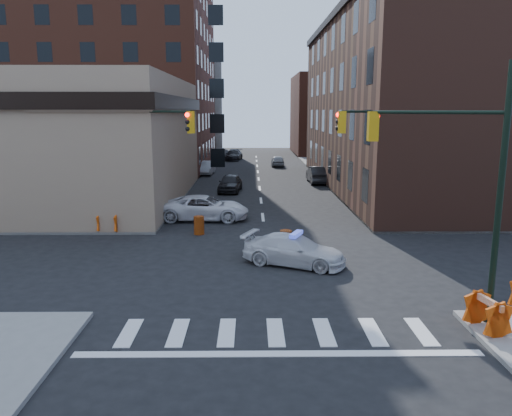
{
  "coord_description": "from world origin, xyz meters",
  "views": [
    {
      "loc": [
        -0.74,
        -21.11,
        6.72
      ],
      "look_at": [
        -0.52,
        1.88,
        2.2
      ],
      "focal_mm": 35.0,
      "sensor_mm": 36.0,
      "label": 1
    }
  ],
  "objects_px": {
    "police_car": "(294,250)",
    "pickup": "(205,208)",
    "barrel_bank": "(199,225)",
    "parked_car_enear": "(318,175)",
    "parked_car_wfar": "(206,168)",
    "pedestrian_b": "(120,213)",
    "parked_car_wnear": "(230,183)",
    "barricade_nw_a": "(148,215)",
    "barrel_road": "(286,240)",
    "pedestrian_a": "(116,204)"
  },
  "relations": [
    {
      "from": "police_car",
      "to": "pickup",
      "type": "distance_m",
      "value": 10.42
    },
    {
      "from": "police_car",
      "to": "barrel_bank",
      "type": "bearing_deg",
      "value": 63.93
    },
    {
      "from": "parked_car_enear",
      "to": "parked_car_wfar",
      "type": "bearing_deg",
      "value": -32.23
    },
    {
      "from": "parked_car_wfar",
      "to": "barrel_bank",
      "type": "height_order",
      "value": "parked_car_wfar"
    },
    {
      "from": "pedestrian_b",
      "to": "parked_car_wnear",
      "type": "bearing_deg",
      "value": 58.78
    },
    {
      "from": "pickup",
      "to": "pedestrian_b",
      "type": "relative_size",
      "value": 2.99
    },
    {
      "from": "pedestrian_b",
      "to": "barrel_bank",
      "type": "bearing_deg",
      "value": -18.2
    },
    {
      "from": "parked_car_enear",
      "to": "barricade_nw_a",
      "type": "height_order",
      "value": "parked_car_enear"
    },
    {
      "from": "police_car",
      "to": "barrel_road",
      "type": "xyz_separation_m",
      "value": [
        -0.21,
        2.28,
        -0.16
      ]
    },
    {
      "from": "pedestrian_b",
      "to": "barricade_nw_a",
      "type": "xyz_separation_m",
      "value": [
        1.21,
        1.7,
        -0.48
      ]
    },
    {
      "from": "parked_car_wfar",
      "to": "barrel_road",
      "type": "xyz_separation_m",
      "value": [
        6.44,
        -29.52,
        -0.2
      ]
    },
    {
      "from": "pedestrian_a",
      "to": "barrel_road",
      "type": "xyz_separation_m",
      "value": [
        9.87,
        -6.23,
        -0.63
      ]
    },
    {
      "from": "police_car",
      "to": "barrel_bank",
      "type": "distance_m",
      "value": 7.31
    },
    {
      "from": "parked_car_wnear",
      "to": "barrel_road",
      "type": "bearing_deg",
      "value": -73.46
    },
    {
      "from": "parked_car_wfar",
      "to": "pedestrian_b",
      "type": "height_order",
      "value": "pedestrian_b"
    },
    {
      "from": "parked_car_wnear",
      "to": "parked_car_enear",
      "type": "distance_m",
      "value": 9.44
    },
    {
      "from": "parked_car_wnear",
      "to": "pedestrian_b",
      "type": "relative_size",
      "value": 2.33
    },
    {
      "from": "parked_car_enear",
      "to": "pedestrian_a",
      "type": "relative_size",
      "value": 2.45
    },
    {
      "from": "parked_car_wnear",
      "to": "barrel_road",
      "type": "xyz_separation_m",
      "value": [
        3.44,
        -17.89,
        -0.22
      ]
    },
    {
      "from": "parked_car_wnear",
      "to": "police_car",
      "type": "bearing_deg",
      "value": -74.07
    },
    {
      "from": "police_car",
      "to": "parked_car_enear",
      "type": "xyz_separation_m",
      "value": [
        4.35,
        25.17,
        0.13
      ]
    },
    {
      "from": "barrel_road",
      "to": "parked_car_enear",
      "type": "bearing_deg",
      "value": 78.73
    },
    {
      "from": "barrel_bank",
      "to": "parked_car_wnear",
      "type": "bearing_deg",
      "value": 85.65
    },
    {
      "from": "parked_car_enear",
      "to": "police_car",
      "type": "bearing_deg",
      "value": 79.03
    },
    {
      "from": "police_car",
      "to": "parked_car_wnear",
      "type": "height_order",
      "value": "parked_car_wnear"
    },
    {
      "from": "barrel_road",
      "to": "parked_car_wfar",
      "type": "bearing_deg",
      "value": 102.3
    },
    {
      "from": "pedestrian_b",
      "to": "pedestrian_a",
      "type": "bearing_deg",
      "value": 100.9
    },
    {
      "from": "police_car",
      "to": "pedestrian_b",
      "type": "bearing_deg",
      "value": 79.23
    },
    {
      "from": "pedestrian_b",
      "to": "police_car",
      "type": "bearing_deg",
      "value": -43.31
    },
    {
      "from": "pickup",
      "to": "parked_car_wfar",
      "type": "height_order",
      "value": "pickup"
    },
    {
      "from": "pedestrian_a",
      "to": "barrel_bank",
      "type": "xyz_separation_m",
      "value": [
        5.32,
        -2.96,
        -0.62
      ]
    },
    {
      "from": "parked_car_wnear",
      "to": "barrel_road",
      "type": "distance_m",
      "value": 18.22
    },
    {
      "from": "pickup",
      "to": "barrel_bank",
      "type": "height_order",
      "value": "pickup"
    },
    {
      "from": "pickup",
      "to": "barrel_road",
      "type": "distance_m",
      "value": 8.35
    },
    {
      "from": "police_car",
      "to": "pedestrian_b",
      "type": "relative_size",
      "value": 2.5
    },
    {
      "from": "parked_car_enear",
      "to": "barrel_road",
      "type": "bearing_deg",
      "value": 77.56
    },
    {
      "from": "police_car",
      "to": "parked_car_wnear",
      "type": "relative_size",
      "value": 1.07
    },
    {
      "from": "parked_car_wnear",
      "to": "parked_car_enear",
      "type": "xyz_separation_m",
      "value": [
        8.0,
        5.01,
        0.06
      ]
    },
    {
      "from": "barrel_road",
      "to": "barrel_bank",
      "type": "xyz_separation_m",
      "value": [
        -4.55,
        3.27,
        0.0
      ]
    },
    {
      "from": "pickup",
      "to": "barrel_road",
      "type": "xyz_separation_m",
      "value": [
        4.58,
        -6.97,
        -0.26
      ]
    },
    {
      "from": "parked_car_enear",
      "to": "barrel_bank",
      "type": "distance_m",
      "value": 21.64
    },
    {
      "from": "parked_car_enear",
      "to": "pedestrian_a",
      "type": "height_order",
      "value": "pedestrian_a"
    },
    {
      "from": "police_car",
      "to": "pedestrian_a",
      "type": "relative_size",
      "value": 2.33
    },
    {
      "from": "parked_car_wnear",
      "to": "pickup",
      "type": "bearing_deg",
      "value": -90.31
    },
    {
      "from": "police_car",
      "to": "pickup",
      "type": "xyz_separation_m",
      "value": [
        -4.79,
        9.25,
        0.1
      ]
    },
    {
      "from": "parked_car_wnear",
      "to": "pedestrian_b",
      "type": "xyz_separation_m",
      "value": [
        -5.61,
        -13.92,
        0.34
      ]
    },
    {
      "from": "pedestrian_b",
      "to": "barricade_nw_a",
      "type": "distance_m",
      "value": 2.13
    },
    {
      "from": "parked_car_wnear",
      "to": "parked_car_enear",
      "type": "height_order",
      "value": "parked_car_enear"
    },
    {
      "from": "pedestrian_a",
      "to": "barricade_nw_a",
      "type": "xyz_separation_m",
      "value": [
        2.04,
        -0.56,
        -0.54
      ]
    },
    {
      "from": "parked_car_wfar",
      "to": "police_car",
      "type": "bearing_deg",
      "value": -75.43
    }
  ]
}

